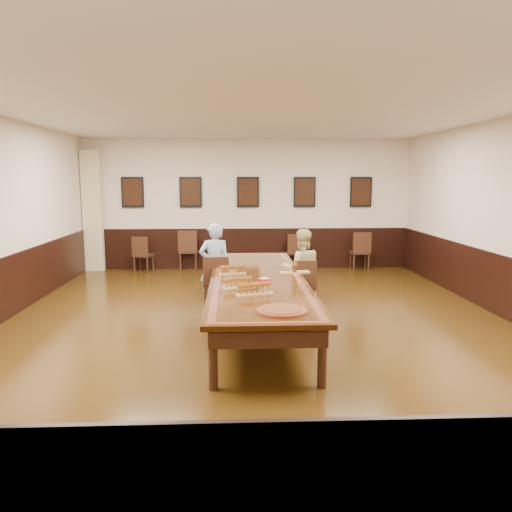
{
  "coord_description": "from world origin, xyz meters",
  "views": [
    {
      "loc": [
        -0.35,
        -7.36,
        2.22
      ],
      "look_at": [
        0.0,
        0.5,
        1.0
      ],
      "focal_mm": 35.0,
      "sensor_mm": 36.0,
      "label": 1
    }
  ],
  "objects_px": {
    "spare_chair_b": "(189,250)",
    "person_man": "(215,265)",
    "chair_man": "(215,282)",
    "spare_chair_d": "(360,251)",
    "chair_woman": "(302,285)",
    "carved_platter": "(282,311)",
    "spare_chair_a": "(143,254)",
    "spare_chair_c": "(295,251)",
    "conference_table": "(257,286)",
    "person_woman": "(301,269)"
  },
  "relations": [
    {
      "from": "spare_chair_d",
      "to": "person_man",
      "type": "distance_m",
      "value": 4.83
    },
    {
      "from": "spare_chair_b",
      "to": "person_man",
      "type": "relative_size",
      "value": 0.67
    },
    {
      "from": "chair_woman",
      "to": "carved_platter",
      "type": "relative_size",
      "value": 1.27
    },
    {
      "from": "chair_man",
      "to": "spare_chair_d",
      "type": "height_order",
      "value": "spare_chair_d"
    },
    {
      "from": "spare_chair_c",
      "to": "carved_platter",
      "type": "relative_size",
      "value": 1.28
    },
    {
      "from": "spare_chair_a",
      "to": "spare_chair_d",
      "type": "xyz_separation_m",
      "value": [
        5.27,
        0.01,
        0.04
      ]
    },
    {
      "from": "carved_platter",
      "to": "spare_chair_a",
      "type": "bearing_deg",
      "value": 112.24
    },
    {
      "from": "conference_table",
      "to": "chair_man",
      "type": "bearing_deg",
      "value": 121.21
    },
    {
      "from": "spare_chair_d",
      "to": "person_man",
      "type": "relative_size",
      "value": 0.64
    },
    {
      "from": "chair_woman",
      "to": "spare_chair_d",
      "type": "xyz_separation_m",
      "value": [
        1.93,
        3.73,
        0.03
      ]
    },
    {
      "from": "spare_chair_a",
      "to": "chair_man",
      "type": "bearing_deg",
      "value": 132.45
    },
    {
      "from": "conference_table",
      "to": "spare_chair_a",
      "type": "bearing_deg",
      "value": 118.78
    },
    {
      "from": "spare_chair_a",
      "to": "person_man",
      "type": "bearing_deg",
      "value": 133.0
    },
    {
      "from": "chair_woman",
      "to": "carved_platter",
      "type": "distance_m",
      "value": 2.97
    },
    {
      "from": "carved_platter",
      "to": "person_man",
      "type": "bearing_deg",
      "value": 104.98
    },
    {
      "from": "spare_chair_c",
      "to": "conference_table",
      "type": "bearing_deg",
      "value": 77.86
    },
    {
      "from": "conference_table",
      "to": "carved_platter",
      "type": "xyz_separation_m",
      "value": [
        0.17,
        -2.01,
        0.16
      ]
    },
    {
      "from": "spare_chair_a",
      "to": "carved_platter",
      "type": "bearing_deg",
      "value": 126.72
    },
    {
      "from": "spare_chair_d",
      "to": "chair_man",
      "type": "bearing_deg",
      "value": 46.33
    },
    {
      "from": "spare_chair_c",
      "to": "conference_table",
      "type": "height_order",
      "value": "spare_chair_c"
    },
    {
      "from": "spare_chair_a",
      "to": "person_woman",
      "type": "height_order",
      "value": "person_woman"
    },
    {
      "from": "carved_platter",
      "to": "spare_chair_d",
      "type": "bearing_deg",
      "value": 68.84
    },
    {
      "from": "spare_chair_d",
      "to": "carved_platter",
      "type": "distance_m",
      "value": 7.11
    },
    {
      "from": "chair_woman",
      "to": "person_man",
      "type": "relative_size",
      "value": 0.6
    },
    {
      "from": "conference_table",
      "to": "chair_woman",
      "type": "bearing_deg",
      "value": 47.59
    },
    {
      "from": "person_man",
      "to": "spare_chair_c",
      "type": "bearing_deg",
      "value": -123.41
    },
    {
      "from": "chair_man",
      "to": "person_man",
      "type": "relative_size",
      "value": 0.63
    },
    {
      "from": "person_woman",
      "to": "conference_table",
      "type": "distance_m",
      "value": 1.26
    },
    {
      "from": "spare_chair_c",
      "to": "spare_chair_d",
      "type": "distance_m",
      "value": 1.58
    },
    {
      "from": "chair_man",
      "to": "spare_chair_b",
      "type": "height_order",
      "value": "spare_chair_b"
    },
    {
      "from": "chair_woman",
      "to": "spare_chair_b",
      "type": "height_order",
      "value": "spare_chair_b"
    },
    {
      "from": "chair_woman",
      "to": "spare_chair_a",
      "type": "bearing_deg",
      "value": -50.71
    },
    {
      "from": "person_man",
      "to": "carved_platter",
      "type": "xyz_separation_m",
      "value": [
        0.86,
        -3.22,
        0.04
      ]
    },
    {
      "from": "spare_chair_a",
      "to": "spare_chair_c",
      "type": "distance_m",
      "value": 3.7
    },
    {
      "from": "person_woman",
      "to": "carved_platter",
      "type": "bearing_deg",
      "value": 75.66
    },
    {
      "from": "chair_woman",
      "to": "spare_chair_b",
      "type": "bearing_deg",
      "value": -62.75
    },
    {
      "from": "chair_woman",
      "to": "person_man",
      "type": "height_order",
      "value": "person_man"
    },
    {
      "from": "chair_man",
      "to": "spare_chair_a",
      "type": "bearing_deg",
      "value": -67.97
    },
    {
      "from": "chair_man",
      "to": "spare_chair_b",
      "type": "relative_size",
      "value": 0.93
    },
    {
      "from": "spare_chair_a",
      "to": "spare_chair_d",
      "type": "bearing_deg",
      "value": -165.44
    },
    {
      "from": "spare_chair_b",
      "to": "conference_table",
      "type": "xyz_separation_m",
      "value": [
        1.46,
        -4.83,
        0.12
      ]
    },
    {
      "from": "chair_man",
      "to": "chair_woman",
      "type": "xyz_separation_m",
      "value": [
        1.48,
        -0.24,
        -0.02
      ]
    },
    {
      "from": "spare_chair_a",
      "to": "spare_chair_b",
      "type": "distance_m",
      "value": 1.1
    },
    {
      "from": "chair_man",
      "to": "conference_table",
      "type": "xyz_separation_m",
      "value": [
        0.68,
        -1.12,
        0.15
      ]
    },
    {
      "from": "spare_chair_c",
      "to": "spare_chair_a",
      "type": "bearing_deg",
      "value": 4.25
    },
    {
      "from": "chair_man",
      "to": "conference_table",
      "type": "height_order",
      "value": "chair_man"
    },
    {
      "from": "spare_chair_c",
      "to": "conference_table",
      "type": "distance_m",
      "value": 4.92
    },
    {
      "from": "person_man",
      "to": "person_woman",
      "type": "xyz_separation_m",
      "value": [
        1.49,
        -0.24,
        -0.04
      ]
    },
    {
      "from": "chair_man",
      "to": "conference_table",
      "type": "relative_size",
      "value": 0.18
    },
    {
      "from": "chair_man",
      "to": "person_man",
      "type": "height_order",
      "value": "person_man"
    }
  ]
}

